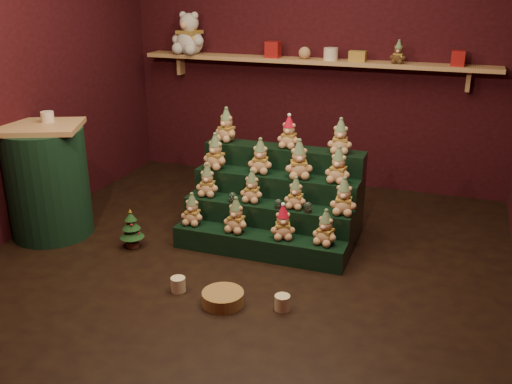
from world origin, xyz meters
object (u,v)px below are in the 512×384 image
at_px(riser_tier_front, 258,245).
at_px(mug_right, 282,303).
at_px(snow_globe_a, 232,197).
at_px(white_bear, 189,27).
at_px(snow_globe_b, 278,204).
at_px(mug_left, 178,284).
at_px(side_table, 48,181).
at_px(mini_christmas_tree, 131,229).
at_px(snow_globe_c, 308,207).
at_px(wicker_basket, 223,298).
at_px(brown_bear, 398,52).

bearing_deg(riser_tier_front, mug_right, -59.08).
relative_size(snow_globe_a, white_bear, 0.16).
height_order(riser_tier_front, white_bear, white_bear).
relative_size(riser_tier_front, snow_globe_b, 17.91).
distance_m(snow_globe_b, mug_left, 1.05).
distance_m(snow_globe_a, side_table, 1.57).
distance_m(mini_christmas_tree, white_bear, 2.47).
relative_size(snow_globe_a, mug_left, 0.81).
height_order(snow_globe_b, side_table, side_table).
distance_m(snow_globe_b, snow_globe_c, 0.25).
xyz_separation_m(mini_christmas_tree, mug_right, (1.44, -0.49, -0.11)).
height_order(riser_tier_front, mini_christmas_tree, mini_christmas_tree).
distance_m(snow_globe_a, snow_globe_c, 0.64).
bearing_deg(snow_globe_c, wicker_basket, -109.98).
bearing_deg(riser_tier_front, snow_globe_a, 150.41).
bearing_deg(snow_globe_c, side_table, -170.61).
xyz_separation_m(side_table, wicker_basket, (1.83, -0.57, -0.43)).
distance_m(snow_globe_a, mini_christmas_tree, 0.86).
relative_size(snow_globe_c, mug_right, 0.82).
height_order(side_table, wicker_basket, side_table).
bearing_deg(snow_globe_a, snow_globe_c, -0.00).
bearing_deg(snow_globe_b, white_bear, 133.30).
bearing_deg(white_bear, snow_globe_c, -32.15).
bearing_deg(snow_globe_c, mug_left, -128.62).
bearing_deg(mini_christmas_tree, snow_globe_a, 26.29).
bearing_deg(snow_globe_b, mini_christmas_tree, -162.08).
xyz_separation_m(riser_tier_front, wicker_basket, (0.02, -0.77, -0.05)).
distance_m(side_table, mug_left, 1.61).
bearing_deg(side_table, mug_right, -36.20).
height_order(mini_christmas_tree, white_bear, white_bear).
xyz_separation_m(snow_globe_b, side_table, (-1.92, -0.36, 0.08)).
distance_m(snow_globe_a, wicker_basket, 1.04).
xyz_separation_m(mini_christmas_tree, wicker_basket, (1.04, -0.56, -0.12)).
bearing_deg(side_table, mini_christmas_tree, -24.16).
bearing_deg(snow_globe_c, riser_tier_front, -155.80).
bearing_deg(snow_globe_b, mug_right, -70.25).
relative_size(riser_tier_front, mug_left, 13.47).
distance_m(riser_tier_front, mug_left, 0.80).
xyz_separation_m(white_bear, brown_bear, (2.18, -0.00, -0.17)).
bearing_deg(mini_christmas_tree, brown_bear, 47.68).
distance_m(riser_tier_front, white_bear, 2.71).
xyz_separation_m(side_table, brown_bear, (2.59, 1.97, 0.95)).
distance_m(riser_tier_front, side_table, 1.86).
bearing_deg(wicker_basket, brown_bear, 73.43).
bearing_deg(mug_left, mini_christmas_tree, 143.12).
height_order(mug_left, mug_right, same).
distance_m(riser_tier_front, wicker_basket, 0.77).
xyz_separation_m(side_table, mug_left, (1.47, -0.52, -0.43)).
bearing_deg(brown_bear, side_table, -139.11).
height_order(side_table, mug_right, side_table).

